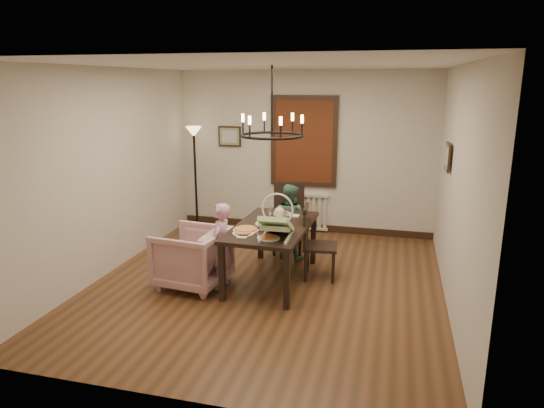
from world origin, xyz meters
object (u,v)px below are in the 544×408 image
at_px(chair_right, 321,242).
at_px(floor_lamp, 196,179).
at_px(chair_far, 288,218).
at_px(elderly_woman, 221,253).
at_px(drinking_glass, 283,219).
at_px(armchair, 192,257).
at_px(baby_bouncer, 276,223).
at_px(seated_man, 289,227).
at_px(dining_table, 272,231).

relative_size(chair_right, floor_lamp, 0.56).
relative_size(chair_far, floor_lamp, 0.61).
height_order(elderly_woman, floor_lamp, floor_lamp).
bearing_deg(floor_lamp, drinking_glass, -42.71).
bearing_deg(chair_right, floor_lamp, 49.39).
bearing_deg(elderly_woman, armchair, -86.92).
bearing_deg(armchair, chair_far, 155.61).
distance_m(armchair, baby_bouncer, 1.29).
bearing_deg(baby_bouncer, seated_man, 94.15).
height_order(dining_table, elderly_woman, elderly_woman).
relative_size(elderly_woman, seated_man, 0.99).
xyz_separation_m(chair_right, baby_bouncer, (-0.43, -0.74, 0.46)).
bearing_deg(drinking_glass, elderly_woman, -145.86).
relative_size(dining_table, chair_far, 1.54).
relative_size(seated_man, drinking_glass, 6.99).
height_order(seated_man, drinking_glass, seated_man).
bearing_deg(floor_lamp, armchair, -68.35).
distance_m(dining_table, chair_right, 0.69).
xyz_separation_m(dining_table, elderly_woman, (-0.58, -0.37, -0.22)).
distance_m(armchair, drinking_glass, 1.30).
relative_size(dining_table, floor_lamp, 0.94).
bearing_deg(seated_man, floor_lamp, -15.11).
xyz_separation_m(chair_right, elderly_woman, (-1.19, -0.64, -0.04)).
xyz_separation_m(chair_right, drinking_glass, (-0.48, -0.16, 0.34)).
xyz_separation_m(drinking_glass, floor_lamp, (-2.06, 1.90, 0.06)).
xyz_separation_m(chair_far, floor_lamp, (-1.89, 0.86, 0.35)).
height_order(drinking_glass, floor_lamp, floor_lamp).
relative_size(elderly_woman, baby_bouncer, 1.64).
distance_m(elderly_woman, drinking_glass, 0.94).
xyz_separation_m(armchair, elderly_woman, (0.39, 0.03, 0.08)).
distance_m(dining_table, seated_man, 0.96).
xyz_separation_m(seated_man, floor_lamp, (-1.95, 1.07, 0.43)).
distance_m(elderly_woman, seated_man, 1.44).
relative_size(chair_right, drinking_glass, 7.50).
xyz_separation_m(armchair, drinking_glass, (1.10, 0.51, 0.46)).
bearing_deg(baby_bouncer, armchair, 174.27).
bearing_deg(elderly_woman, floor_lamp, -152.29).
height_order(chair_right, baby_bouncer, baby_bouncer).
bearing_deg(dining_table, drinking_glass, 42.62).
xyz_separation_m(dining_table, drinking_glass, (0.12, 0.11, 0.15)).
distance_m(armchair, seated_man, 1.67).
distance_m(chair_far, seated_man, 0.23).
bearing_deg(elderly_woman, chair_far, 158.50).
height_order(dining_table, seated_man, seated_man).
height_order(chair_far, armchair, chair_far).
height_order(elderly_woman, drinking_glass, elderly_woman).
xyz_separation_m(chair_right, floor_lamp, (-2.54, 1.74, 0.39)).
relative_size(chair_far, armchair, 1.29).
relative_size(armchair, floor_lamp, 0.47).
bearing_deg(armchair, baby_bouncer, 93.15).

